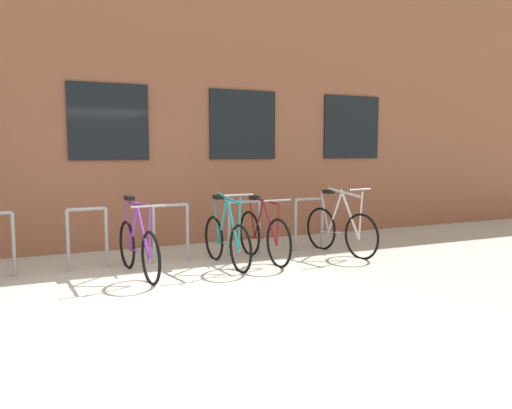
# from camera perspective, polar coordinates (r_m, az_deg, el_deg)

# --- Properties ---
(ground_plane) EXTENTS (42.00, 42.00, 0.00)m
(ground_plane) POSITION_cam_1_polar(r_m,az_deg,el_deg) (5.90, -10.94, -10.56)
(ground_plane) COLOR #B2ADA0
(storefront_building) EXTENTS (28.00, 7.85, 6.47)m
(storefront_building) POSITION_cam_1_polar(r_m,az_deg,el_deg) (12.77, -18.98, 12.77)
(storefront_building) COLOR brown
(storefront_building) RESTS_ON ground
(bike_rack) EXTENTS (6.57, 0.05, 0.89)m
(bike_rack) POSITION_cam_1_polar(r_m,az_deg,el_deg) (7.62, -13.90, -2.76)
(bike_rack) COLOR gray
(bike_rack) RESTS_ON ground
(bicycle_maroon) EXTENTS (0.44, 1.70, 0.99)m
(bicycle_maroon) POSITION_cam_1_polar(r_m,az_deg,el_deg) (7.79, 0.82, -3.45)
(bicycle_maroon) COLOR black
(bicycle_maroon) RESTS_ON ground
(bicycle_silver) EXTENTS (0.44, 1.67, 1.11)m
(bicycle_silver) POSITION_cam_1_polar(r_m,az_deg,el_deg) (8.40, 9.43, -2.76)
(bicycle_silver) COLOR black
(bicycle_silver) RESTS_ON ground
(bicycle_purple) EXTENTS (0.44, 1.74, 1.07)m
(bicycle_purple) POSITION_cam_1_polar(r_m,az_deg,el_deg) (7.05, -13.10, -4.64)
(bicycle_purple) COLOR black
(bicycle_purple) RESTS_ON ground
(bicycle_teal) EXTENTS (0.44, 1.64, 1.10)m
(bicycle_teal) POSITION_cam_1_polar(r_m,az_deg,el_deg) (7.46, -3.34, -3.92)
(bicycle_teal) COLOR black
(bicycle_teal) RESTS_ON ground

